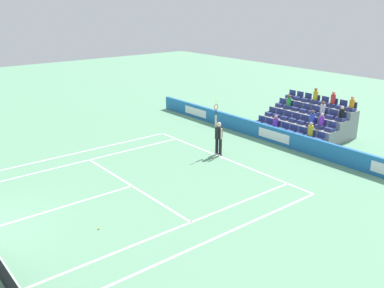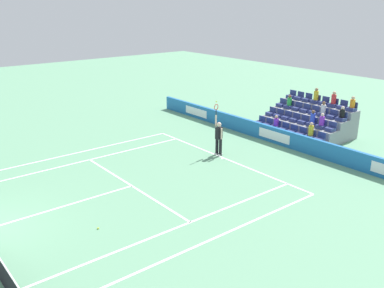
% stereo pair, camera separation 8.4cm
% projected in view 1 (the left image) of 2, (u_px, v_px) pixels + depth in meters
% --- Properties ---
extents(line_baseline, '(10.97, 0.10, 0.01)m').
position_uv_depth(line_baseline, '(224.00, 158.00, 21.78)').
color(line_baseline, white).
rests_on(line_baseline, ground).
extents(line_service, '(8.23, 0.10, 0.01)m').
position_uv_depth(line_service, '(132.00, 186.00, 18.51)').
color(line_service, white).
rests_on(line_service, ground).
extents(line_centre_service, '(0.10, 6.40, 0.01)m').
position_uv_depth(line_centre_service, '(62.00, 207.00, 16.60)').
color(line_centre_service, white).
rests_on(line_centre_service, ground).
extents(line_singles_sideline_left, '(0.10, 11.89, 0.01)m').
position_uv_depth(line_singles_sideline_left, '(81.00, 162.00, 21.27)').
color(line_singles_sideline_left, white).
rests_on(line_singles_sideline_left, ground).
extents(line_singles_sideline_right, '(0.10, 11.89, 0.01)m').
position_uv_depth(line_singles_sideline_right, '(181.00, 226.00, 15.21)').
color(line_singles_sideline_right, white).
rests_on(line_singles_sideline_right, ground).
extents(line_doubles_sideline_left, '(0.10, 11.89, 0.01)m').
position_uv_depth(line_doubles_sideline_left, '(70.00, 155.00, 22.28)').
color(line_doubles_sideline_left, white).
rests_on(line_doubles_sideline_left, ground).
extents(line_doubles_sideline_right, '(0.10, 11.89, 0.01)m').
position_uv_depth(line_doubles_sideline_right, '(206.00, 242.00, 14.20)').
color(line_doubles_sideline_right, white).
rests_on(line_doubles_sideline_right, ground).
extents(line_centre_mark, '(0.10, 0.20, 0.01)m').
position_uv_depth(line_centre_mark, '(223.00, 158.00, 21.72)').
color(line_centre_mark, white).
rests_on(line_centre_mark, ground).
extents(sponsor_barrier, '(20.86, 0.22, 0.91)m').
position_uv_depth(sponsor_barrier, '(275.00, 135.00, 23.96)').
color(sponsor_barrier, '#1E66AD').
rests_on(sponsor_barrier, ground).
extents(tennis_player, '(0.53, 0.38, 2.85)m').
position_uv_depth(tennis_player, '(219.00, 137.00, 21.93)').
color(tennis_player, black).
rests_on(tennis_player, ground).
extents(stadium_stand, '(4.96, 3.80, 2.63)m').
position_uv_depth(stadium_stand, '(307.00, 122.00, 25.62)').
color(stadium_stand, gray).
rests_on(stadium_stand, ground).
extents(loose_tennis_ball, '(0.07, 0.07, 0.07)m').
position_uv_depth(loose_tennis_ball, '(99.00, 228.00, 15.00)').
color(loose_tennis_ball, '#D1E533').
rests_on(loose_tennis_ball, ground).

